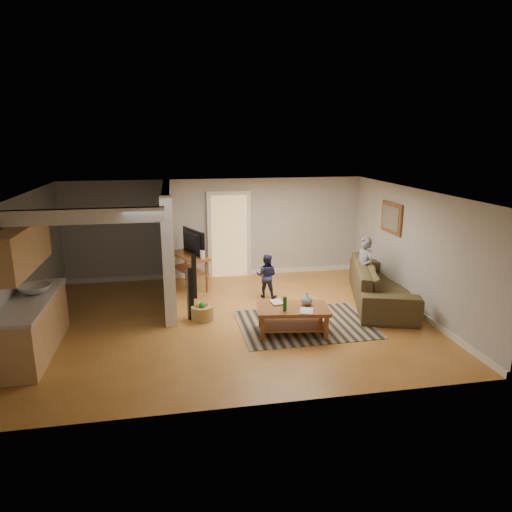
# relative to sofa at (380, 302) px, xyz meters

# --- Properties ---
(ground) EXTENTS (7.50, 7.50, 0.00)m
(ground) POSITION_rel_sofa_xyz_m (-3.30, -0.42, 0.00)
(ground) COLOR #916024
(ground) RESTS_ON ground
(room_shell) EXTENTS (7.54, 6.02, 2.52)m
(room_shell) POSITION_rel_sofa_xyz_m (-4.37, 0.01, 1.46)
(room_shell) COLOR #AEACA7
(room_shell) RESTS_ON ground
(area_rug) EXTENTS (2.57, 1.90, 0.01)m
(area_rug) POSITION_rel_sofa_xyz_m (-1.97, -0.90, 0.01)
(area_rug) COLOR black
(area_rug) RESTS_ON ground
(sofa) EXTENTS (1.94, 3.11, 0.85)m
(sofa) POSITION_rel_sofa_xyz_m (0.00, 0.00, 0.00)
(sofa) COLOR #433D21
(sofa) RESTS_ON ground
(coffee_table) EXTENTS (1.38, 0.93, 0.76)m
(coffee_table) POSITION_rel_sofa_xyz_m (-2.30, -1.22, 0.39)
(coffee_table) COLOR brown
(coffee_table) RESTS_ON ground
(tv_console) EXTENTS (0.95, 1.37, 1.10)m
(tv_console) POSITION_rel_sofa_xyz_m (-4.03, 1.78, 0.73)
(tv_console) COLOR brown
(tv_console) RESTS_ON ground
(speaker_left) EXTENTS (0.13, 0.13, 1.06)m
(speaker_left) POSITION_rel_sofa_xyz_m (-4.12, -0.23, 0.53)
(speaker_left) COLOR black
(speaker_left) RESTS_ON ground
(speaker_right) EXTENTS (0.11, 0.11, 1.02)m
(speaker_right) POSITION_rel_sofa_xyz_m (-3.99, 0.98, 0.51)
(speaker_right) COLOR black
(speaker_right) RESTS_ON ground
(toy_basket) EXTENTS (0.44, 0.44, 0.39)m
(toy_basket) POSITION_rel_sofa_xyz_m (-3.90, -0.31, 0.16)
(toy_basket) COLOR olive
(toy_basket) RESTS_ON ground
(child) EXTENTS (0.46, 0.58, 1.40)m
(child) POSITION_rel_sofa_xyz_m (-0.30, 0.29, 0.00)
(child) COLOR slate
(child) RESTS_ON ground
(toddler) EXTENTS (0.59, 0.54, 0.99)m
(toddler) POSITION_rel_sofa_xyz_m (-2.39, 0.78, 0.00)
(toddler) COLOR #222247
(toddler) RESTS_ON ground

